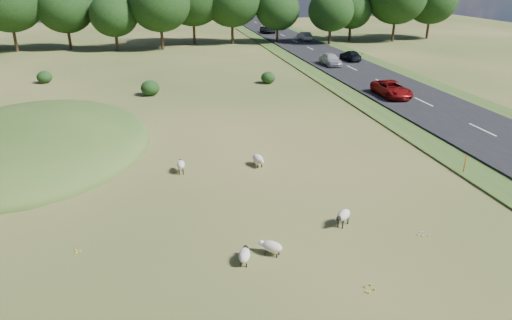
{
  "coord_description": "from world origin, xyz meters",
  "views": [
    {
      "loc": [
        -3.13,
        -19.71,
        11.0
      ],
      "look_at": [
        2.0,
        4.0,
        1.0
      ],
      "focal_mm": 32.0,
      "sensor_mm": 36.0,
      "label": 1
    }
  ],
  "objects": [
    {
      "name": "sheep_4",
      "position": [
        0.93,
        -3.98,
        0.4
      ],
      "size": [
        1.07,
        0.96,
        0.64
      ],
      "rotation": [
        0.0,
        0.0,
        2.46
      ],
      "color": "beige",
      "rests_on": "ground"
    },
    {
      "name": "car_1",
      "position": [
        21.9,
        37.04,
        0.87
      ],
      "size": [
        1.73,
        4.26,
        1.24
      ],
      "primitive_type": "imported",
      "rotation": [
        0.0,
        0.0,
        3.14
      ],
      "color": "black",
      "rests_on": "road"
    },
    {
      "name": "sheep_2",
      "position": [
        2.44,
        5.4,
        0.45
      ],
      "size": [
        0.74,
        1.29,
        0.72
      ],
      "rotation": [
        0.0,
        0.0,
        4.92
      ],
      "color": "beige",
      "rests_on": "ground"
    },
    {
      "name": "treeline",
      "position": [
        -1.06,
        55.44,
        6.57
      ],
      "size": [
        96.28,
        14.66,
        11.7
      ],
      "color": "black",
      "rests_on": "ground"
    },
    {
      "name": "ground",
      "position": [
        0.0,
        20.0,
        0.0
      ],
      "size": [
        160.0,
        160.0,
        0.0
      ],
      "primitive_type": "plane",
      "color": "#2E4A17",
      "rests_on": "ground"
    },
    {
      "name": "car_4",
      "position": [
        21.9,
        56.78,
        0.95
      ],
      "size": [
        1.48,
        4.26,
        1.4
      ],
      "primitive_type": "imported",
      "rotation": [
        0.0,
        0.0,
        3.14
      ],
      "color": "#93969A",
      "rests_on": "road"
    },
    {
      "name": "sheep_3",
      "position": [
        4.77,
        -2.4,
        0.56
      ],
      "size": [
        1.06,
        0.97,
        0.8
      ],
      "rotation": [
        0.0,
        0.0,
        3.84
      ],
      "color": "beige",
      "rests_on": "ground"
    },
    {
      "name": "car_2",
      "position": [
        18.1,
        18.49,
        0.94
      ],
      "size": [
        2.3,
        4.99,
        1.39
      ],
      "primitive_type": "imported",
      "color": "maroon",
      "rests_on": "road"
    },
    {
      "name": "shrubs",
      "position": [
        -3.94,
        27.62,
        0.67
      ],
      "size": [
        24.91,
        9.5,
        1.45
      ],
      "color": "black",
      "rests_on": "ground"
    },
    {
      "name": "car_6",
      "position": [
        21.9,
        73.84,
        0.98
      ],
      "size": [
        2.03,
        5.0,
        1.45
      ],
      "primitive_type": "imported",
      "rotation": [
        0.0,
        0.0,
        3.14
      ],
      "color": "black",
      "rests_on": "road"
    },
    {
      "name": "mound",
      "position": [
        -12.0,
        12.0,
        0.0
      ],
      "size": [
        16.0,
        20.0,
        4.0
      ],
      "primitive_type": "ellipsoid",
      "color": "#33561E",
      "rests_on": "ground"
    },
    {
      "name": "sheep_0",
      "position": [
        -0.28,
        -4.32,
        0.39
      ],
      "size": [
        0.71,
        1.12,
        0.62
      ],
      "rotation": [
        0.0,
        0.0,
        1.27
      ],
      "color": "beige",
      "rests_on": "ground"
    },
    {
      "name": "car_3",
      "position": [
        18.1,
        67.93,
        0.91
      ],
      "size": [
        2.18,
        4.72,
        1.31
      ],
      "primitive_type": "imported",
      "color": "black",
      "rests_on": "road"
    },
    {
      "name": "marker_post",
      "position": [
        14.03,
        1.73,
        0.6
      ],
      "size": [
        0.06,
        0.06,
        1.2
      ],
      "primitive_type": "cylinder",
      "color": "#D8590C",
      "rests_on": "ground"
    },
    {
      "name": "sheep_1",
      "position": [
        -2.24,
        5.36,
        0.54
      ],
      "size": [
        0.49,
        1.07,
        0.77
      ],
      "rotation": [
        0.0,
        0.0,
        1.55
      ],
      "color": "beige",
      "rests_on": "ground"
    },
    {
      "name": "car_0",
      "position": [
        18.1,
        34.38,
        0.99
      ],
      "size": [
        1.76,
        4.37,
        1.49
      ],
      "primitive_type": "imported",
      "color": "silver",
      "rests_on": "road"
    },
    {
      "name": "road",
      "position": [
        20.0,
        30.0,
        0.12
      ],
      "size": [
        8.0,
        150.0,
        0.25
      ],
      "primitive_type": "cube",
      "color": "black",
      "rests_on": "ground"
    }
  ]
}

